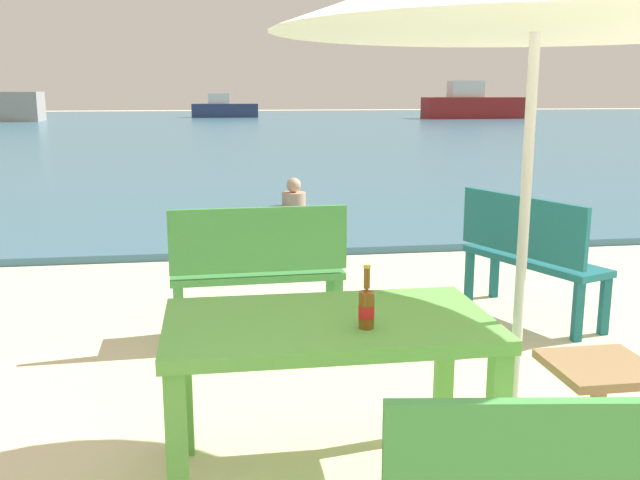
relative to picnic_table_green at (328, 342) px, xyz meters
name	(u,v)px	position (x,y,z in m)	size (l,w,h in m)	color
sea_water	(236,128)	(0.64, 29.36, -0.61)	(120.00, 50.00, 0.08)	#386B84
picnic_table_green	(328,342)	(0.00, 0.00, 0.00)	(1.40, 0.80, 0.76)	#60B24C
beer_bottle_amber	(366,306)	(0.13, -0.15, 0.20)	(0.07, 0.07, 0.26)	brown
side_table_wood	(598,403)	(1.19, -0.15, -0.30)	(0.44, 0.44, 0.54)	olive
bench_teal_center	(528,249)	(1.86, 2.06, -0.11)	(0.78, 1.25, 0.95)	#196066
bench_green_left	(258,264)	(-0.18, 1.91, -0.11)	(1.21, 0.40, 0.95)	#3D8C42
swimmer_person	(294,195)	(0.67, 7.17, -0.41)	(0.34, 0.34, 0.41)	tan
boat_sailboat	(472,105)	(14.46, 37.06, 0.19)	(5.85, 1.59, 2.13)	maroon
boat_barge	(224,109)	(0.36, 40.88, -0.06)	(3.91, 1.07, 1.42)	navy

